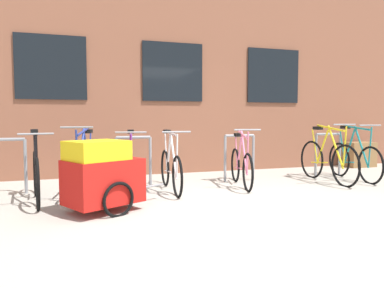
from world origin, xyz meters
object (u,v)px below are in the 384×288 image
(bicycle_white, at_px, (171,168))
(bicycle_pink, at_px, (241,165))
(bicycle_purple, at_px, (131,170))
(planter_box, at_px, (359,154))
(bicycle_blue, at_px, (85,170))
(bike_trailer, at_px, (102,175))
(bicycle_black, at_px, (36,175))
(bicycle_teal, at_px, (354,159))
(bicycle_yellow, at_px, (327,160))

(bicycle_white, xyz_separation_m, bicycle_pink, (1.29, 0.03, -0.01))
(bicycle_purple, distance_m, planter_box, 6.02)
(bicycle_purple, relative_size, bicycle_pink, 1.09)
(bicycle_purple, bearing_deg, bicycle_blue, 168.83)
(bike_trailer, distance_m, planter_box, 6.79)
(bike_trailer, bearing_deg, bicycle_black, 134.13)
(bicycle_pink, height_order, bicycle_teal, bicycle_teal)
(bicycle_pink, xyz_separation_m, bicycle_teal, (2.37, -0.07, 0.03))
(bicycle_pink, bearing_deg, bicycle_black, -176.13)
(bicycle_blue, bearing_deg, bicycle_yellow, -0.91)
(bicycle_teal, bearing_deg, bike_trailer, -167.97)
(planter_box, bearing_deg, bicycle_pink, -159.96)
(bicycle_pink, distance_m, bicycle_black, 3.33)
(bicycle_yellow, relative_size, bicycle_teal, 1.07)
(bicycle_pink, xyz_separation_m, bicycle_black, (-3.32, -0.22, 0.03))
(bicycle_blue, height_order, bike_trailer, bicycle_blue)
(bicycle_white, bearing_deg, bicycle_blue, -178.87)
(bicycle_black, bearing_deg, bicycle_yellow, 1.09)
(bicycle_white, relative_size, planter_box, 2.37)
(bicycle_blue, relative_size, planter_box, 2.54)
(bicycle_white, xyz_separation_m, planter_box, (5.13, 1.43, -0.07))
(bike_trailer, xyz_separation_m, planter_box, (6.31, 2.50, -0.17))
(bicycle_pink, xyz_separation_m, bicycle_yellow, (1.71, -0.13, 0.05))
(bicycle_white, distance_m, bicycle_teal, 3.66)
(bicycle_white, bearing_deg, bicycle_pink, 1.46)
(bicycle_yellow, distance_m, planter_box, 2.62)
(bicycle_pink, bearing_deg, bicycle_yellow, -4.30)
(bicycle_yellow, xyz_separation_m, bicycle_black, (-5.03, -0.10, -0.02))
(bicycle_yellow, bearing_deg, bicycle_teal, 4.95)
(bicycle_white, bearing_deg, planter_box, 15.61)
(bicycle_purple, relative_size, planter_box, 2.45)
(bicycle_purple, distance_m, bike_trailer, 1.04)
(bicycle_teal, bearing_deg, bicycle_white, 179.39)
(bicycle_purple, xyz_separation_m, bicycle_yellow, (3.67, 0.07, 0.01))
(bicycle_pink, xyz_separation_m, bike_trailer, (-2.47, -1.10, 0.11))
(bicycle_purple, bearing_deg, bicycle_yellow, 1.03)
(bicycle_blue, xyz_separation_m, planter_box, (6.49, 1.46, -0.10))
(bicycle_yellow, bearing_deg, bicycle_blue, 179.09)
(bicycle_black, bearing_deg, bicycle_pink, 3.87)
(bicycle_white, distance_m, planter_box, 5.33)
(bicycle_teal, relative_size, planter_box, 2.37)
(bicycle_purple, height_order, bicycle_teal, bicycle_teal)
(bicycle_yellow, relative_size, bicycle_blue, 1.00)
(bicycle_white, distance_m, bike_trailer, 1.59)
(bicycle_pink, bearing_deg, bicycle_blue, -178.71)
(bicycle_white, xyz_separation_m, bike_trailer, (-1.18, -1.07, 0.11))
(bicycle_purple, relative_size, bicycle_white, 1.04)
(bicycle_purple, bearing_deg, planter_box, 15.37)
(bicycle_teal, height_order, bike_trailer, bicycle_teal)
(bicycle_white, height_order, bicycle_yellow, bicycle_yellow)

